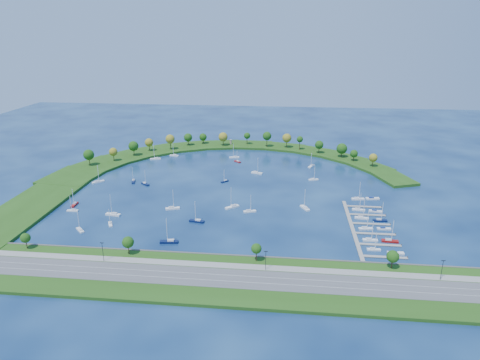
# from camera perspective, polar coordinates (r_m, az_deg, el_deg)

# --- Properties ---
(ground) EXTENTS (700.00, 700.00, 0.00)m
(ground) POSITION_cam_1_polar(r_m,az_deg,el_deg) (316.30, -1.00, -0.95)
(ground) COLOR #071A41
(ground) RESTS_ON ground
(south_shoreline) EXTENTS (420.00, 43.10, 11.60)m
(south_shoreline) POSITION_cam_1_polar(r_m,az_deg,el_deg) (206.49, -5.27, -12.60)
(south_shoreline) COLOR #244B14
(south_shoreline) RESTS_ON ground
(breakwater) EXTENTS (286.74, 247.64, 2.00)m
(breakwater) POSITION_cam_1_polar(r_m,az_deg,el_deg) (369.35, -7.22, 2.09)
(breakwater) COLOR #244B14
(breakwater) RESTS_ON ground
(breakwater_trees) EXTENTS (242.37, 91.33, 14.78)m
(breakwater_trees) POSITION_cam_1_polar(r_m,az_deg,el_deg) (396.58, -1.65, 4.89)
(breakwater_trees) COLOR #382314
(breakwater_trees) RESTS_ON breakwater
(harbor_tower) EXTENTS (2.60, 2.60, 4.43)m
(harbor_tower) POSITION_cam_1_polar(r_m,az_deg,el_deg) (426.71, -1.23, 5.07)
(harbor_tower) COLOR gray
(harbor_tower) RESTS_ON breakwater
(dock_system) EXTENTS (24.28, 82.00, 1.60)m
(dock_system) POSITION_cam_1_polar(r_m,az_deg,el_deg) (262.27, 16.22, -6.16)
(dock_system) COLOR gray
(dock_system) RESTS_ON ground
(moored_boat_0) EXTENTS (8.31, 4.74, 11.79)m
(moored_boat_0) POSITION_cam_1_polar(r_m,az_deg,el_deg) (273.77, 1.28, -4.10)
(moored_boat_0) COLOR white
(moored_boat_0) RESTS_ON ground
(moored_boat_1) EXTENTS (5.64, 6.24, 9.69)m
(moored_boat_1) POSITION_cam_1_polar(r_m,az_deg,el_deg) (327.00, -2.03, -0.11)
(moored_boat_1) COLOR #09153E
(moored_boat_1) RESTS_ON ground
(moored_boat_2) EXTENTS (4.57, 8.69, 12.30)m
(moored_boat_2) POSITION_cam_1_polar(r_m,az_deg,el_deg) (336.50, -13.94, -0.10)
(moored_boat_2) COLOR #09153E
(moored_boat_2) RESTS_ON ground
(moored_boat_3) EXTENTS (9.51, 5.20, 13.46)m
(moored_boat_3) POSITION_cam_1_polar(r_m,az_deg,el_deg) (345.61, 2.24, 1.00)
(moored_boat_3) COLOR white
(moored_boat_3) RESTS_ON ground
(moored_boat_4) EXTENTS (9.45, 4.11, 13.44)m
(moored_boat_4) POSITION_cam_1_polar(r_m,az_deg,el_deg) (261.47, -5.73, -5.37)
(moored_boat_4) COLOR #09153E
(moored_boat_4) RESTS_ON ground
(moored_boat_5) EXTENTS (2.65, 8.23, 11.96)m
(moored_boat_5) POSITION_cam_1_polar(r_m,az_deg,el_deg) (304.21, -21.07, -2.99)
(moored_boat_5) COLOR maroon
(moored_boat_5) RESTS_ON ground
(moored_boat_6) EXTENTS (9.76, 4.01, 13.92)m
(moored_boat_6) POSITION_cam_1_polar(r_m,az_deg,el_deg) (280.48, -16.44, -4.33)
(moored_boat_6) COLOR white
(moored_boat_6) RESTS_ON ground
(moored_boat_7) EXTENTS (8.59, 3.69, 12.22)m
(moored_boat_7) POSITION_cam_1_polar(r_m,az_deg,el_deg) (397.93, -8.70, 3.28)
(moored_boat_7) COLOR white
(moored_boat_7) RESTS_ON ground
(moored_boat_8) EXTENTS (8.26, 8.54, 13.65)m
(moored_boat_8) POSITION_cam_1_polar(r_m,az_deg,el_deg) (342.44, -18.28, -0.18)
(moored_boat_8) COLOR white
(moored_boat_8) RESTS_ON ground
(moored_boat_9) EXTENTS (9.78, 4.96, 13.84)m
(moored_boat_9) POSITION_cam_1_polar(r_m,az_deg,el_deg) (390.33, -11.14, 2.82)
(moored_boat_9) COLOR white
(moored_boat_9) RESTS_ON ground
(moored_boat_10) EXTENTS (9.38, 5.29, 13.29)m
(moored_boat_10) POSITION_cam_1_polar(r_m,az_deg,el_deg) (281.34, -8.93, -3.67)
(moored_boat_10) COLOR white
(moored_boat_10) RESTS_ON ground
(moored_boat_11) EXTENTS (4.88, 7.20, 10.36)m
(moored_boat_11) POSITION_cam_1_polar(r_m,az_deg,el_deg) (267.93, -16.80, -5.54)
(moored_boat_11) COLOR white
(moored_boat_11) RESTS_ON ground
(moored_boat_12) EXTENTS (7.77, 4.18, 11.01)m
(moored_boat_12) POSITION_cam_1_polar(r_m,az_deg,el_deg) (335.15, 9.69, 0.12)
(moored_boat_12) COLOR white
(moored_boat_12) RESTS_ON ground
(moored_boat_13) EXTENTS (7.26, 2.38, 10.53)m
(moored_boat_13) POSITION_cam_1_polar(r_m,az_deg,el_deg) (294.98, -21.28, -3.72)
(moored_boat_13) COLOR white
(moored_boat_13) RESTS_ON ground
(moored_boat_14) EXTENTS (9.24, 4.33, 13.10)m
(moored_boat_14) POSITION_cam_1_polar(r_m,az_deg,el_deg) (387.59, -0.76, 3.07)
(moored_boat_14) COLOR white
(moored_boat_14) RESTS_ON ground
(moored_boat_15) EXTENTS (7.66, 6.90, 11.88)m
(moored_boat_15) POSITION_cam_1_polar(r_m,az_deg,el_deg) (328.69, -12.44, -0.46)
(moored_boat_15) COLOR #09153E
(moored_boat_15) RESTS_ON ground
(moored_boat_16) EXTENTS (7.02, 7.17, 11.53)m
(moored_boat_16) POSITION_cam_1_polar(r_m,az_deg,el_deg) (265.70, -20.41, -6.17)
(moored_boat_16) COLOR white
(moored_boat_16) RESTS_ON ground
(moored_boat_17) EXTENTS (6.56, 6.08, 10.28)m
(moored_boat_17) POSITION_cam_1_polar(r_m,az_deg,el_deg) (375.55, -0.33, 2.52)
(moored_boat_17) COLOR maroon
(moored_boat_17) RESTS_ON ground
(moored_boat_18) EXTENTS (9.13, 8.37, 14.25)m
(moored_boat_18) POSITION_cam_1_polar(r_m,az_deg,el_deg) (279.98, -1.03, -3.53)
(moored_boat_18) COLOR white
(moored_boat_18) RESTS_ON ground
(moored_boat_19) EXTENTS (6.46, 9.20, 13.32)m
(moored_boat_19) POSITION_cam_1_polar(r_m,az_deg,el_deg) (281.55, 8.60, -3.63)
(moored_boat_19) COLOR white
(moored_boat_19) RESTS_ON ground
(moored_boat_20) EXTENTS (10.05, 3.75, 14.44)m
(moored_boat_20) POSITION_cam_1_polar(r_m,az_deg,el_deg) (239.35, -9.35, -8.00)
(moored_boat_20) COLOR #09153E
(moored_boat_20) RESTS_ON ground
(moored_boat_21) EXTENTS (6.03, 8.59, 12.43)m
(moored_boat_21) POSITION_cam_1_polar(r_m,az_deg,el_deg) (367.32, 9.42, 1.87)
(moored_boat_21) COLOR white
(moored_boat_21) RESTS_ON ground
(docked_boat_0) EXTENTS (7.08, 2.12, 10.35)m
(docked_boat_0) POSITION_cam_1_polar(r_m,az_deg,el_deg) (239.50, 17.29, -8.70)
(docked_boat_0) COLOR white
(docked_boat_0) RESTS_ON ground
(docked_boat_1) EXTENTS (8.48, 2.50, 1.72)m
(docked_boat_1) POSITION_cam_1_polar(r_m,az_deg,el_deg) (239.48, 19.88, -9.07)
(docked_boat_1) COLOR white
(docked_boat_1) RESTS_ON ground
(docked_boat_2) EXTENTS (8.14, 2.34, 11.95)m
(docked_boat_2) POSITION_cam_1_polar(r_m,az_deg,el_deg) (248.73, 16.85, -7.54)
(docked_boat_2) COLOR white
(docked_boat_2) RESTS_ON ground
(docked_boat_3) EXTENTS (9.11, 3.20, 13.14)m
(docked_boat_3) POSITION_cam_1_polar(r_m,az_deg,el_deg) (250.88, 19.22, -7.56)
(docked_boat_3) COLOR maroon
(docked_boat_3) RESTS_ON ground
(docked_boat_4) EXTENTS (8.43, 3.38, 12.04)m
(docked_boat_4) POSITION_cam_1_polar(r_m,az_deg,el_deg) (261.42, 16.31, -6.12)
(docked_boat_4) COLOR white
(docked_boat_4) RESTS_ON ground
(docked_boat_5) EXTENTS (7.96, 2.52, 1.61)m
(docked_boat_5) POSITION_cam_1_polar(r_m,az_deg,el_deg) (264.64, 18.50, -6.12)
(docked_boat_5) COLOR white
(docked_boat_5) RESTS_ON ground
(docked_boat_6) EXTENTS (8.60, 3.37, 12.30)m
(docked_boat_6) POSITION_cam_1_polar(r_m,az_deg,el_deg) (274.75, 15.80, -4.79)
(docked_boat_6) COLOR white
(docked_boat_6) RESTS_ON ground
(docked_boat_7) EXTENTS (8.42, 2.64, 12.26)m
(docked_boat_7) POSITION_cam_1_polar(r_m,az_deg,el_deg) (274.55, 18.05, -5.05)
(docked_boat_7) COLOR #09153E
(docked_boat_7) RESTS_ON ground
(docked_boat_8) EXTENTS (8.34, 3.39, 11.90)m
(docked_boat_8) POSITION_cam_1_polar(r_m,az_deg,el_deg) (286.40, 15.41, -3.74)
(docked_boat_8) COLOR white
(docked_boat_8) RESTS_ON ground
(docked_boat_9) EXTENTS (8.56, 3.60, 1.69)m
(docked_boat_9) POSITION_cam_1_polar(r_m,az_deg,el_deg) (287.27, 17.50, -3.94)
(docked_boat_9) COLOR white
(docked_boat_9) RESTS_ON ground
(docked_boat_10) EXTENTS (8.90, 3.43, 12.75)m
(docked_boat_10) POSITION_cam_1_polar(r_m,az_deg,el_deg) (303.91, 15.33, -2.36)
(docked_boat_10) COLOR white
(docked_boat_10) RESTS_ON ground
(docked_boat_11) EXTENTS (9.35, 3.79, 1.85)m
(docked_boat_11) POSITION_cam_1_polar(r_m,az_deg,el_deg) (307.35, 17.12, -2.34)
(docked_boat_11) COLOR white
(docked_boat_11) RESTS_ON ground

